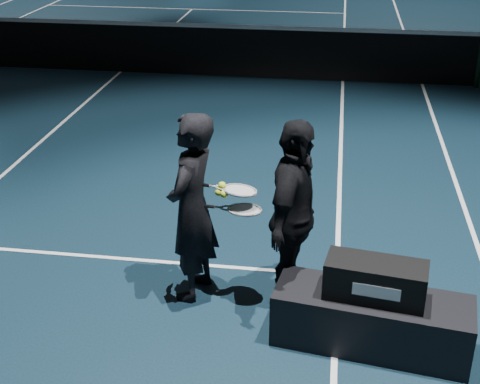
% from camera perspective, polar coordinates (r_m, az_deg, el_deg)
% --- Properties ---
extents(floor, '(36.00, 36.00, 0.00)m').
position_cam_1_polar(floor, '(12.81, -10.21, 10.00)').
color(floor, black).
rests_on(floor, ground).
extents(court_lines, '(10.98, 23.78, 0.01)m').
position_cam_1_polar(court_lines, '(12.81, -10.21, 10.02)').
color(court_lines, white).
rests_on(court_lines, floor).
extents(net_mesh, '(12.80, 0.02, 0.86)m').
position_cam_1_polar(net_mesh, '(12.70, -10.36, 11.96)').
color(net_mesh, black).
rests_on(net_mesh, floor).
extents(net_tape, '(12.80, 0.03, 0.07)m').
position_cam_1_polar(net_tape, '(12.60, -10.53, 14.01)').
color(net_tape, white).
rests_on(net_tape, net_mesh).
extents(player_bench, '(1.56, 0.72, 0.45)m').
position_cam_1_polar(player_bench, '(5.38, 11.13, -10.73)').
color(player_bench, black).
rests_on(player_bench, floor).
extents(racket_bag, '(0.79, 0.43, 0.30)m').
position_cam_1_polar(racket_bag, '(5.17, 11.48, -7.36)').
color(racket_bag, black).
rests_on(racket_bag, player_bench).
extents(bag_signature, '(0.35, 0.06, 0.10)m').
position_cam_1_polar(bag_signature, '(5.03, 11.55, -8.37)').
color(bag_signature, white).
rests_on(bag_signature, racket_bag).
extents(player_a, '(0.51, 0.67, 1.67)m').
position_cam_1_polar(player_a, '(5.59, -4.12, -1.38)').
color(player_a, black).
rests_on(player_a, floor).
extents(player_b, '(0.58, 1.04, 1.67)m').
position_cam_1_polar(player_b, '(5.45, 4.55, -2.18)').
color(player_b, black).
rests_on(player_b, floor).
extents(racket_lower, '(0.69, 0.25, 0.03)m').
position_cam_1_polar(racket_lower, '(5.49, 0.42, -1.52)').
color(racket_lower, black).
rests_on(racket_lower, player_a).
extents(racket_upper, '(0.68, 0.23, 0.10)m').
position_cam_1_polar(racket_upper, '(5.46, -0.01, 0.14)').
color(racket_upper, black).
rests_on(racket_upper, player_b).
extents(tennis_balls, '(0.12, 0.10, 0.12)m').
position_cam_1_polar(tennis_balls, '(5.46, -1.58, 0.11)').
color(tennis_balls, yellow).
rests_on(tennis_balls, racket_upper).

